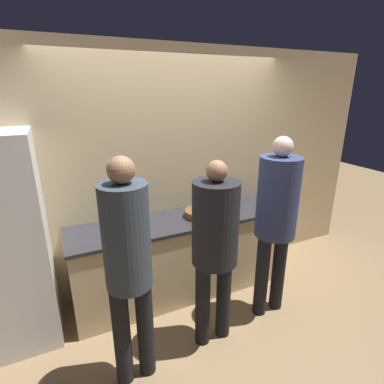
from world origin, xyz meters
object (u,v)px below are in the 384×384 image
refrigerator (4,246)px  utensil_crock (228,200)px  person_left (128,260)px  fruit_bowl (200,213)px  person_right (276,212)px  person_center (215,239)px  cup_yellow (215,206)px  bottle_clear (199,202)px

refrigerator → utensil_crock: (2.22, 0.09, 0.03)m
person_left → fruit_bowl: 1.25m
person_right → utensil_crock: bearing=94.1°
refrigerator → person_center: refrigerator is taller
refrigerator → person_right: (2.27, -0.66, 0.15)m
person_left → utensil_crock: (1.37, 0.92, -0.09)m
utensil_crock → cup_yellow: size_ratio=3.37×
person_left → refrigerator: bearing=135.5°
person_center → person_right: person_right is taller
cup_yellow → person_left: bearing=-142.7°
refrigerator → bottle_clear: size_ratio=11.88×
refrigerator → fruit_bowl: (1.80, -0.03, -0.01)m
bottle_clear → person_center: bearing=-108.9°
refrigerator → person_left: 1.19m
person_right → cup_yellow: (-0.23, 0.74, -0.16)m
person_right → bottle_clear: size_ratio=11.35×
fruit_bowl → cup_yellow: (0.24, 0.11, 0.01)m
person_left → utensil_crock: bearing=33.8°
refrigerator → person_left: (0.84, -0.83, 0.11)m
person_right → fruit_bowl: person_right is taller
fruit_bowl → utensil_crock: bearing=16.0°
utensil_crock → fruit_bowl: bearing=-164.0°
person_left → cup_yellow: size_ratio=19.77×
person_left → person_right: 1.44m
person_center → fruit_bowl: size_ratio=5.08×
fruit_bowl → bottle_clear: (0.10, 0.23, 0.02)m
bottle_clear → person_left: bearing=-135.7°
person_right → bottle_clear: 0.95m
person_center → utensil_crock: 1.05m
person_right → utensil_crock: size_ratio=5.90×
person_right → utensil_crock: (-0.05, 0.75, -0.13)m
person_left → cup_yellow: person_left is taller
refrigerator → bottle_clear: bearing=6.0°
person_left → fruit_bowl: person_left is taller
refrigerator → person_right: size_ratio=1.05×
person_left → utensil_crock: person_left is taller
refrigerator → utensil_crock: 2.22m
person_right → person_left: bearing=-173.2°
person_center → utensil_crock: size_ratio=5.49×
refrigerator → cup_yellow: refrigerator is taller
person_left → person_center: bearing=6.5°
person_left → cup_yellow: (1.19, 0.91, -0.12)m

